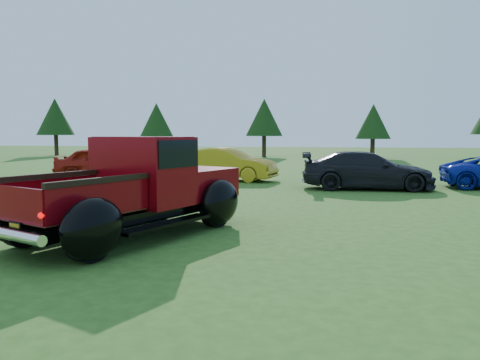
{
  "coord_description": "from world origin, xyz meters",
  "views": [
    {
      "loc": [
        1.78,
        -9.37,
        2.05
      ],
      "look_at": [
        0.15,
        0.2,
        1.07
      ],
      "focal_mm": 35.0,
      "sensor_mm": 36.0,
      "label": 1
    }
  ],
  "objects_px": {
    "tree_far_west": "(55,117)",
    "tree_mid_left": "(264,118)",
    "tree_mid_right": "(373,122)",
    "pickup_truck": "(144,187)",
    "tree_west": "(157,121)",
    "show_car_yellow": "(227,164)",
    "show_car_red": "(102,163)",
    "show_car_grey": "(367,170)"
  },
  "relations": [
    {
      "from": "tree_west",
      "to": "show_car_yellow",
      "type": "relative_size",
      "value": 1.08
    },
    {
      "from": "tree_mid_left",
      "to": "show_car_grey",
      "type": "xyz_separation_m",
      "value": [
        6.5,
        -22.76,
        -2.69
      ]
    },
    {
      "from": "show_car_red",
      "to": "show_car_grey",
      "type": "distance_m",
      "value": 11.68
    },
    {
      "from": "tree_far_west",
      "to": "tree_west",
      "type": "distance_m",
      "value": 10.06
    },
    {
      "from": "tree_far_west",
      "to": "tree_mid_right",
      "type": "height_order",
      "value": "tree_far_west"
    },
    {
      "from": "tree_west",
      "to": "pickup_truck",
      "type": "bearing_deg",
      "value": -70.77
    },
    {
      "from": "tree_far_west",
      "to": "tree_mid_left",
      "type": "bearing_deg",
      "value": 3.01
    },
    {
      "from": "tree_mid_right",
      "to": "show_car_yellow",
      "type": "distance_m",
      "value": 21.29
    },
    {
      "from": "pickup_truck",
      "to": "tree_mid_left",
      "type": "bearing_deg",
      "value": 115.96
    },
    {
      "from": "tree_far_west",
      "to": "show_car_grey",
      "type": "height_order",
      "value": "tree_far_west"
    },
    {
      "from": "tree_far_west",
      "to": "pickup_truck",
      "type": "distance_m",
      "value": 36.5
    },
    {
      "from": "tree_far_west",
      "to": "pickup_truck",
      "type": "bearing_deg",
      "value": -56.27
    },
    {
      "from": "tree_mid_left",
      "to": "show_car_red",
      "type": "relative_size",
      "value": 1.21
    },
    {
      "from": "show_car_red",
      "to": "show_car_grey",
      "type": "xyz_separation_m",
      "value": [
        11.46,
        -2.24,
        -0.02
      ]
    },
    {
      "from": "tree_west",
      "to": "pickup_truck",
      "type": "xyz_separation_m",
      "value": [
        10.21,
        -29.28,
        -2.17
      ]
    },
    {
      "from": "tree_mid_right",
      "to": "show_car_yellow",
      "type": "bearing_deg",
      "value": -112.71
    },
    {
      "from": "tree_far_west",
      "to": "show_car_red",
      "type": "bearing_deg",
      "value": -54.28
    },
    {
      "from": "tree_west",
      "to": "tree_mid_left",
      "type": "bearing_deg",
      "value": 12.53
    },
    {
      "from": "tree_far_west",
      "to": "show_car_grey",
      "type": "xyz_separation_m",
      "value": [
        25.5,
        -21.76,
        -2.83
      ]
    },
    {
      "from": "tree_west",
      "to": "tree_mid_right",
      "type": "relative_size",
      "value": 1.05
    },
    {
      "from": "tree_far_west",
      "to": "tree_mid_left",
      "type": "xyz_separation_m",
      "value": [
        19.0,
        1.0,
        -0.14
      ]
    },
    {
      "from": "tree_far_west",
      "to": "pickup_truck",
      "type": "height_order",
      "value": "tree_far_west"
    },
    {
      "from": "show_car_grey",
      "to": "show_car_red",
      "type": "bearing_deg",
      "value": 77.0
    },
    {
      "from": "tree_mid_right",
      "to": "show_car_grey",
      "type": "height_order",
      "value": "tree_mid_right"
    },
    {
      "from": "tree_west",
      "to": "show_car_grey",
      "type": "bearing_deg",
      "value": -53.26
    },
    {
      "from": "tree_mid_left",
      "to": "tree_mid_right",
      "type": "height_order",
      "value": "tree_mid_left"
    },
    {
      "from": "show_car_grey",
      "to": "tree_far_west",
      "type": "bearing_deg",
      "value": 47.57
    },
    {
      "from": "pickup_truck",
      "to": "tree_far_west",
      "type": "bearing_deg",
      "value": 147.46
    },
    {
      "from": "tree_mid_left",
      "to": "pickup_truck",
      "type": "bearing_deg",
      "value": -87.78
    },
    {
      "from": "tree_mid_left",
      "to": "tree_mid_right",
      "type": "relative_size",
      "value": 1.14
    },
    {
      "from": "tree_far_west",
      "to": "tree_mid_left",
      "type": "relative_size",
      "value": 1.04
    },
    {
      "from": "tree_mid_right",
      "to": "show_car_grey",
      "type": "distance_m",
      "value": 22.02
    },
    {
      "from": "tree_far_west",
      "to": "tree_mid_right",
      "type": "distance_m",
      "value": 28.01
    },
    {
      "from": "pickup_truck",
      "to": "show_car_red",
      "type": "distance_m",
      "value": 12.4
    },
    {
      "from": "tree_mid_left",
      "to": "tree_mid_right",
      "type": "bearing_deg",
      "value": -6.34
    },
    {
      "from": "show_car_yellow",
      "to": "pickup_truck",
      "type": "bearing_deg",
      "value": -167.14
    },
    {
      "from": "tree_west",
      "to": "show_car_yellow",
      "type": "height_order",
      "value": "tree_west"
    },
    {
      "from": "tree_far_west",
      "to": "tree_west",
      "type": "xyz_separation_m",
      "value": [
        10.0,
        -1.0,
        -0.41
      ]
    },
    {
      "from": "tree_far_west",
      "to": "tree_mid_right",
      "type": "bearing_deg",
      "value": -0.0
    },
    {
      "from": "tree_west",
      "to": "tree_mid_right",
      "type": "distance_m",
      "value": 18.03
    },
    {
      "from": "pickup_truck",
      "to": "show_car_red",
      "type": "relative_size",
      "value": 1.37
    },
    {
      "from": "show_car_red",
      "to": "tree_west",
      "type": "bearing_deg",
      "value": 2.19
    }
  ]
}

